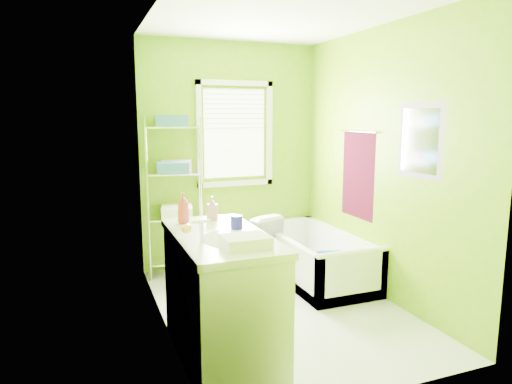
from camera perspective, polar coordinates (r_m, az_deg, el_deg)
name	(u,v)px	position (r m, az deg, el deg)	size (l,w,h in m)	color
ground	(280,307)	(4.37, 2.97, -14.21)	(2.90, 2.90, 0.00)	silver
room_envelope	(281,140)	(4.01, 3.16, 6.46)	(2.14, 2.94, 2.62)	#659307
window	(235,128)	(5.36, -2.64, 7.94)	(0.92, 0.05, 1.22)	white
door	(192,241)	(2.83, -8.00, -6.13)	(0.09, 0.80, 2.00)	white
right_wall_decor	(380,162)	(4.54, 15.28, 3.62)	(0.04, 1.48, 1.17)	#3E0718
bathtub	(314,263)	(5.09, 7.24, -8.80)	(0.76, 1.63, 0.53)	white
toilet	(252,241)	(5.24, -0.48, -6.20)	(0.38, 0.67, 0.68)	white
vanity	(221,292)	(3.40, -4.35, -12.39)	(0.63, 1.24, 1.17)	white
wire_shelf_unit	(176,178)	(5.05, -9.93, 1.69)	(0.65, 0.52, 1.77)	silver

